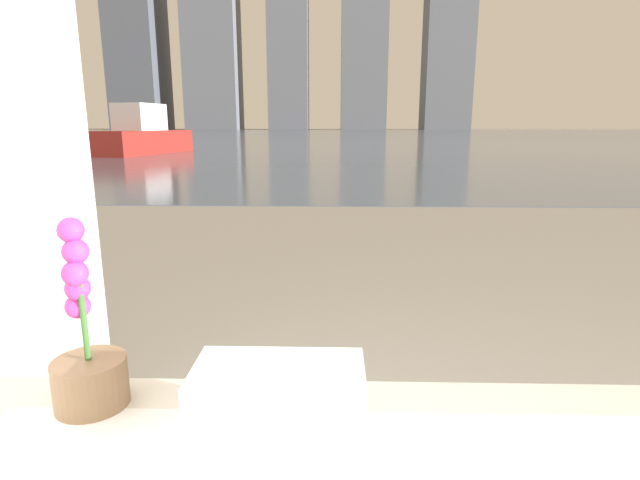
# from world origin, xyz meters

# --- Properties ---
(potted_orchid) EXTENTS (0.15, 0.15, 0.39)m
(potted_orchid) POSITION_xyz_m (-0.54, 0.97, 0.67)
(potted_orchid) COLOR #8C6B4C
(potted_orchid) RESTS_ON bathtub
(towel_stack) EXTENTS (0.29, 0.16, 0.16)m
(towel_stack) POSITION_xyz_m (-0.13, 0.83, 0.64)
(towel_stack) COLOR white
(towel_stack) RESTS_ON bathtub
(harbor_water) EXTENTS (180.00, 110.00, 0.01)m
(harbor_water) POSITION_xyz_m (0.00, 62.00, 0.01)
(harbor_water) COLOR slate
(harbor_water) RESTS_ON ground_plane
(harbor_boat_1) EXTENTS (2.60, 4.11, 1.46)m
(harbor_boat_1) POSITION_xyz_m (-12.95, 23.73, 0.52)
(harbor_boat_1) COLOR #335647
(harbor_boat_1) RESTS_ON harbor_water
(harbor_boat_2) EXTENTS (2.74, 5.38, 1.92)m
(harbor_boat_2) POSITION_xyz_m (-7.64, 19.93, 0.69)
(harbor_boat_2) COLOR maroon
(harbor_boat_2) RESTS_ON harbor_water
(skyline_tower_0) EXTENTS (10.50, 13.14, 38.88)m
(skyline_tower_0) POSITION_xyz_m (-44.34, 118.00, 19.44)
(skyline_tower_0) COLOR #4C515B
(skyline_tower_0) RESTS_ON ground_plane
(skyline_tower_1) EXTENTS (11.66, 9.87, 32.21)m
(skyline_tower_1) POSITION_xyz_m (-27.49, 118.00, 16.11)
(skyline_tower_1) COLOR slate
(skyline_tower_1) RESTS_ON ground_plane
(skyline_tower_3) EXTENTS (10.17, 6.50, 40.45)m
(skyline_tower_3) POSITION_xyz_m (6.60, 118.00, 20.23)
(skyline_tower_3) COLOR slate
(skyline_tower_3) RESTS_ON ground_plane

